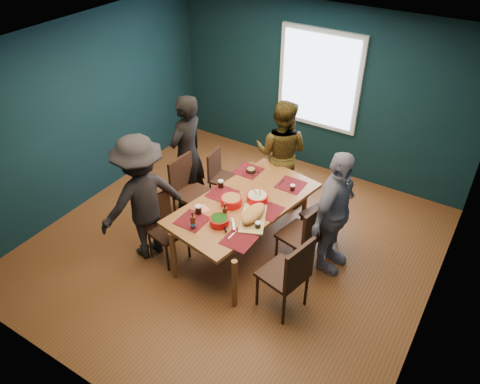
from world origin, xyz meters
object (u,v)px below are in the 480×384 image
object	(u,v)px
chair_right_near	(290,272)
chair_left_far	(220,173)
bowl_dumpling	(257,198)
person_far_left	(187,154)
person_back	(281,153)
chair_left_near	(163,223)
bowl_herbs	(219,221)
chair_left_mid	(187,185)
person_near_left	(142,198)
dining_table	(244,207)
chair_right_mid	(306,233)
bowl_salad	(231,201)
chair_right_far	(326,213)
person_right	(334,214)
cutting_board	(253,215)

from	to	relation	value
chair_right_near	chair_left_far	bearing A→B (deg)	156.19
bowl_dumpling	person_far_left	bearing A→B (deg)	166.48
person_back	bowl_dumpling	world-z (taller)	person_back
chair_left_near	bowl_herbs	world-z (taller)	chair_left_near
chair_left_mid	person_near_left	distance (m)	0.90
person_far_left	bowl_dumpling	xyz separation A→B (m)	(1.36, -0.33, -0.06)
person_back	person_near_left	bearing A→B (deg)	54.45
dining_table	chair_right_mid	xyz separation A→B (m)	(0.85, 0.07, -0.10)
chair_left_far	bowl_salad	xyz separation A→B (m)	(0.77, -0.87, 0.33)
chair_right_near	person_back	size ratio (longest dim) A/B	0.63
chair_right_near	bowl_herbs	world-z (taller)	chair_right_near
bowl_salad	dining_table	bearing A→B (deg)	49.51
chair_right_mid	chair_left_mid	bearing A→B (deg)	-169.88
chair_left_far	bowl_salad	bearing A→B (deg)	-54.71
chair_right_far	bowl_herbs	world-z (taller)	chair_right_far
chair_left_far	chair_right_far	distance (m)	1.77
person_far_left	chair_right_far	bearing A→B (deg)	97.18
chair_right_far	person_near_left	distance (m)	2.38
chair_left_mid	person_back	size ratio (longest dim) A/B	0.61
person_far_left	person_near_left	xyz separation A→B (m)	(0.17, -1.15, -0.02)
chair_right_mid	person_near_left	bearing A→B (deg)	-145.51
person_right	bowl_salad	size ratio (longest dim) A/B	6.30
person_back	person_near_left	distance (m)	2.18
chair_left_mid	person_far_left	world-z (taller)	person_far_left
dining_table	cutting_board	xyz separation A→B (m)	(0.27, -0.24, 0.14)
chair_right_mid	cutting_board	size ratio (longest dim) A/B	1.39
person_back	person_right	size ratio (longest dim) A/B	0.98
dining_table	chair_left_mid	xyz separation A→B (m)	(-1.01, 0.12, -0.11)
chair_right_mid	bowl_dumpling	size ratio (longest dim) A/B	3.71
bowl_salad	person_far_left	bearing A→B (deg)	153.73
chair_right_mid	person_back	world-z (taller)	person_back
chair_left_far	person_right	size ratio (longest dim) A/B	0.50
dining_table	bowl_salad	bearing A→B (deg)	-120.13
chair_right_mid	person_near_left	distance (m)	2.08
chair_left_far	chair_right_near	distance (m)	2.34
chair_left_mid	bowl_herbs	size ratio (longest dim) A/B	4.21
bowl_herbs	chair_right_mid	bearing A→B (deg)	34.86
chair_right_near	chair_left_near	bearing A→B (deg)	-166.78
bowl_herbs	dining_table	bearing A→B (deg)	88.15
person_near_left	cutting_board	xyz separation A→B (m)	(1.32, 0.49, -0.03)
chair_right_far	bowl_dumpling	size ratio (longest dim) A/B	3.33
person_far_left	chair_left_far	bearing A→B (deg)	135.57
chair_left_mid	chair_right_far	bearing A→B (deg)	19.85
chair_right_mid	bowl_salad	bearing A→B (deg)	-156.65
chair_right_near	bowl_herbs	xyz separation A→B (m)	(-1.01, 0.11, 0.22)
chair_right_far	bowl_dumpling	bearing A→B (deg)	-125.32
person_far_left	person_near_left	bearing A→B (deg)	9.83
chair_right_far	chair_left_near	bearing A→B (deg)	-123.90
person_far_left	bowl_dumpling	distance (m)	1.40
chair_left_far	bowl_dumpling	world-z (taller)	bowl_dumpling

